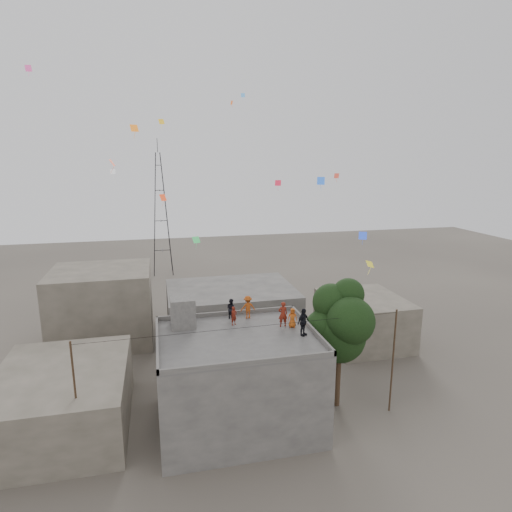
{
  "coord_description": "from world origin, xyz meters",
  "views": [
    {
      "loc": [
        -4.56,
        -24.8,
        17.05
      ],
      "look_at": [
        1.7,
        2.06,
        10.79
      ],
      "focal_mm": 30.0,
      "sensor_mm": 36.0,
      "label": 1
    }
  ],
  "objects_px": {
    "stair_head_box": "(183,312)",
    "tree": "(342,323)",
    "transmission_tower": "(161,214)",
    "person_red_adult": "(283,314)",
    "person_dark_adult": "(303,322)"
  },
  "relations": [
    {
      "from": "tree",
      "to": "person_red_adult",
      "type": "distance_m",
      "value": 4.17
    },
    {
      "from": "transmission_tower",
      "to": "person_dark_adult",
      "type": "height_order",
      "value": "transmission_tower"
    },
    {
      "from": "stair_head_box",
      "to": "person_dark_adult",
      "type": "height_order",
      "value": "stair_head_box"
    },
    {
      "from": "person_red_adult",
      "to": "person_dark_adult",
      "type": "bearing_deg",
      "value": 116.88
    },
    {
      "from": "stair_head_box",
      "to": "tree",
      "type": "bearing_deg",
      "value": -10.74
    },
    {
      "from": "stair_head_box",
      "to": "transmission_tower",
      "type": "xyz_separation_m",
      "value": [
        -0.8,
        37.4,
        1.97
      ]
    },
    {
      "from": "person_red_adult",
      "to": "stair_head_box",
      "type": "bearing_deg",
      "value": -11.43
    },
    {
      "from": "tree",
      "to": "person_red_adult",
      "type": "relative_size",
      "value": 5.31
    },
    {
      "from": "person_red_adult",
      "to": "person_dark_adult",
      "type": "distance_m",
      "value": 1.94
    },
    {
      "from": "tree",
      "to": "transmission_tower",
      "type": "distance_m",
      "value": 41.12
    },
    {
      "from": "person_red_adult",
      "to": "person_dark_adult",
      "type": "xyz_separation_m",
      "value": [
        0.81,
        -1.76,
        0.04
      ]
    },
    {
      "from": "stair_head_box",
      "to": "tree",
      "type": "height_order",
      "value": "tree"
    },
    {
      "from": "person_red_adult",
      "to": "tree",
      "type": "bearing_deg",
      "value": 176.08
    },
    {
      "from": "tree",
      "to": "transmission_tower",
      "type": "relative_size",
      "value": 0.45
    },
    {
      "from": "transmission_tower",
      "to": "person_dark_adult",
      "type": "relative_size",
      "value": 11.16
    }
  ]
}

